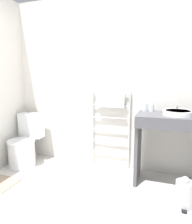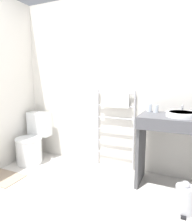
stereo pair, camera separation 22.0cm
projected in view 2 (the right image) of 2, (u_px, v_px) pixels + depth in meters
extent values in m
cube|color=silver|center=(113.00, 84.00, 2.89)|extent=(3.11, 0.12, 2.46)
cylinder|color=white|center=(29.00, 151.00, 3.10)|extent=(0.39, 0.39, 0.38)
cylinder|color=white|center=(29.00, 139.00, 3.07)|extent=(0.40, 0.40, 0.02)
cube|color=white|center=(39.00, 124.00, 3.27)|extent=(0.38, 0.17, 0.38)
cylinder|color=silver|center=(39.00, 112.00, 3.24)|extent=(0.05, 0.05, 0.01)
cylinder|color=silver|center=(98.00, 128.00, 3.00)|extent=(0.02, 0.02, 1.14)
cylinder|color=silver|center=(134.00, 132.00, 2.78)|extent=(0.02, 0.02, 1.14)
cylinder|color=silver|center=(115.00, 154.00, 2.95)|extent=(0.55, 0.02, 0.02)
cylinder|color=silver|center=(115.00, 142.00, 2.92)|extent=(0.55, 0.02, 0.02)
cylinder|color=silver|center=(115.00, 130.00, 2.89)|extent=(0.55, 0.02, 0.02)
cylinder|color=silver|center=(115.00, 118.00, 2.86)|extent=(0.55, 0.02, 0.02)
cylinder|color=silver|center=(116.00, 106.00, 2.83)|extent=(0.55, 0.02, 0.02)
cylinder|color=silver|center=(116.00, 93.00, 2.80)|extent=(0.55, 0.02, 0.02)
cube|color=white|center=(115.00, 100.00, 2.79)|extent=(0.40, 0.04, 0.21)
cube|color=#4C4C51|center=(180.00, 118.00, 2.25)|extent=(0.89, 0.52, 0.03)
cube|color=#4C4C51|center=(178.00, 129.00, 2.04)|extent=(0.89, 0.02, 0.10)
cube|color=#4C4C4F|center=(141.00, 150.00, 2.50)|extent=(0.04, 0.44, 0.85)
cylinder|color=white|center=(182.00, 114.00, 2.21)|extent=(0.34, 0.34, 0.06)
cylinder|color=silver|center=(182.00, 112.00, 2.21)|extent=(0.28, 0.28, 0.01)
cylinder|color=silver|center=(182.00, 110.00, 2.39)|extent=(0.02, 0.02, 0.11)
cylinder|color=silver|center=(182.00, 106.00, 2.34)|extent=(0.02, 0.09, 0.02)
cylinder|color=silver|center=(149.00, 108.00, 2.56)|extent=(0.06, 0.06, 0.10)
cylinder|color=silver|center=(156.00, 109.00, 2.50)|extent=(0.06, 0.06, 0.10)
cylinder|color=#B7B7BC|center=(185.00, 199.00, 1.95)|extent=(0.18, 0.18, 0.27)
sphere|color=#B7B7BC|center=(186.00, 185.00, 1.92)|extent=(0.08, 0.08, 0.08)
cube|color=black|center=(183.00, 218.00, 1.88)|extent=(0.05, 0.04, 0.02)
cube|color=gray|center=(1.00, 177.00, 2.65)|extent=(0.56, 0.36, 0.01)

